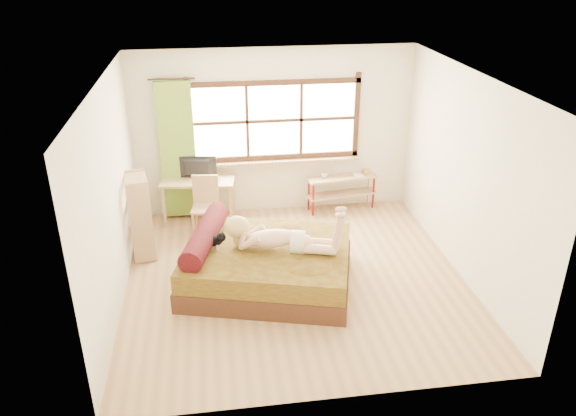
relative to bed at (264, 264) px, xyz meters
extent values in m
plane|color=#9E754C|center=(0.42, 0.04, -0.29)|extent=(4.50, 4.50, 0.00)
plane|color=white|center=(0.42, 0.04, 2.41)|extent=(4.50, 4.50, 0.00)
plane|color=silver|center=(0.42, 2.29, 1.06)|extent=(4.50, 0.00, 4.50)
plane|color=silver|center=(0.42, -2.21, 1.06)|extent=(4.50, 0.00, 4.50)
plane|color=silver|center=(-1.83, 0.04, 1.06)|extent=(0.00, 4.50, 4.50)
plane|color=silver|center=(2.67, 0.04, 1.06)|extent=(0.00, 4.50, 4.50)
cube|color=#FFEDBF|center=(0.42, 2.29, 1.26)|extent=(2.60, 0.01, 1.30)
cube|color=#9F7956|center=(0.42, 2.21, 0.59)|extent=(2.80, 0.16, 0.04)
cube|color=olive|center=(-1.13, 2.17, 0.86)|extent=(0.55, 0.10, 2.20)
cube|color=black|center=(0.05, -0.01, -0.16)|extent=(2.50, 2.20, 0.27)
cube|color=#3D210E|center=(0.05, -0.01, 0.11)|extent=(2.45, 2.16, 0.27)
cylinder|color=black|center=(-0.75, 0.20, 0.37)|extent=(0.67, 1.47, 0.30)
cube|color=#9F7956|center=(-0.85, 1.99, 0.41)|extent=(1.21, 0.66, 0.04)
cube|color=#9F7956|center=(-1.39, 1.85, 0.06)|extent=(0.05, 0.05, 0.69)
cube|color=#9F7956|center=(-0.35, 1.72, 0.06)|extent=(0.05, 0.05, 0.69)
cube|color=#9F7956|center=(-1.34, 2.26, 0.06)|extent=(0.05, 0.05, 0.69)
cube|color=#9F7956|center=(-0.30, 2.14, 0.06)|extent=(0.05, 0.05, 0.69)
imported|color=black|center=(-0.85, 2.04, 0.61)|extent=(0.62, 0.15, 0.36)
cube|color=#9F7956|center=(-0.75, 1.54, 0.13)|extent=(0.45, 0.45, 0.04)
cube|color=#9F7956|center=(-0.72, 1.72, 0.38)|extent=(0.40, 0.09, 0.46)
cube|color=#9F7956|center=(-0.94, 1.39, -0.09)|extent=(0.04, 0.04, 0.40)
cube|color=#9F7956|center=(-0.60, 1.35, -0.09)|extent=(0.04, 0.04, 0.40)
cube|color=#9F7956|center=(-0.90, 1.73, -0.09)|extent=(0.04, 0.04, 0.40)
cube|color=#9F7956|center=(-0.55, 1.69, -0.09)|extent=(0.04, 0.04, 0.40)
cube|color=#9F7956|center=(1.53, 2.11, 0.28)|extent=(1.21, 0.47, 0.04)
cube|color=#9F7956|center=(1.53, 2.11, -0.01)|extent=(1.21, 0.47, 0.03)
cylinder|color=maroon|center=(1.01, 1.92, 0.01)|extent=(0.04, 0.04, 0.59)
cylinder|color=maroon|center=(2.08, 2.08, 0.01)|extent=(0.04, 0.04, 0.59)
cylinder|color=maroon|center=(0.98, 2.15, 0.01)|extent=(0.04, 0.04, 0.59)
cylinder|color=maroon|center=(2.05, 2.31, 0.01)|extent=(0.04, 0.04, 0.59)
cube|color=#BF862F|center=(1.97, 2.18, 0.34)|extent=(0.11, 0.11, 0.08)
imported|color=gray|center=(1.23, 2.11, 0.35)|extent=(0.13, 0.13, 0.09)
imported|color=gray|center=(1.73, 2.11, 0.31)|extent=(0.19, 0.23, 0.02)
cube|color=#9F7956|center=(-1.66, 1.00, -0.24)|extent=(0.38, 0.54, 0.03)
cube|color=#9F7956|center=(-1.66, 1.00, 0.14)|extent=(0.38, 0.54, 0.03)
cube|color=#9F7956|center=(-1.66, 1.00, 0.52)|extent=(0.38, 0.54, 0.03)
cube|color=#9F7956|center=(-1.66, 1.00, 0.90)|extent=(0.38, 0.54, 0.03)
cube|color=#9F7956|center=(-1.61, 0.75, 0.33)|extent=(0.30, 0.08, 1.22)
cube|color=#9F7956|center=(-1.70, 1.24, 0.33)|extent=(0.30, 0.08, 1.22)
camera|label=1|loc=(-0.60, -6.34, 3.82)|focal=35.00mm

